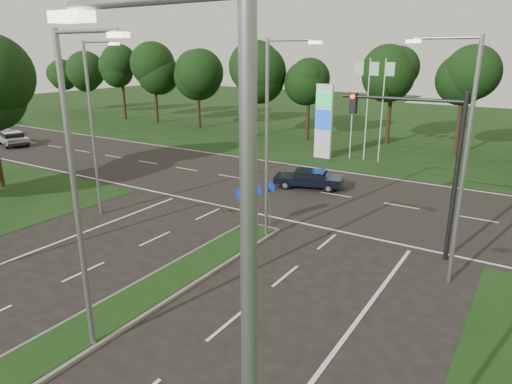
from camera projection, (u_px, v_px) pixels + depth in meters
The scene contains 14 objects.
verge_far at pixel (431, 127), 53.63m from camera, with size 160.00×50.00×0.02m, color black.
cross_road at pixel (321, 192), 28.59m from camera, with size 160.00×12.00×0.02m, color black.
median_kerb at pixel (14, 373), 12.42m from camera, with size 2.00×26.00×0.12m, color slate.
streetlight_median_near at pixel (79, 185), 12.04m from camera, with size 2.53×0.22×9.00m.
streetlight_median_far at pixel (271, 131), 20.12m from camera, with size 2.53×0.22×9.00m.
streetlight_left_far at pixel (94, 121), 23.25m from camera, with size 2.53×0.22×9.00m.
streetlight_right_far at pixel (460, 151), 16.14m from camera, with size 2.53×0.22×9.00m.
streetlight_right_near at pixel (234, 384), 4.83m from camera, with size 2.53×0.22×9.00m.
traffic_signal at pixel (425, 148), 18.70m from camera, with size 5.10×0.42×7.00m.
median_signs at pixel (256, 198), 21.95m from camera, with size 1.16×1.76×2.38m.
gas_pylon at pixel (326, 120), 36.89m from camera, with size 5.80×1.26×8.00m.
treeline_far at pixel (402, 71), 39.40m from camera, with size 6.00×6.00×9.90m.
navy_sedan at pixel (309, 179), 29.36m from camera, with size 4.59×2.96×1.17m.
far_car_a at pixel (12, 138), 42.74m from camera, with size 4.78×3.12×1.27m.
Camera 1 is at (11.15, -1.27, 8.45)m, focal length 32.00 mm.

